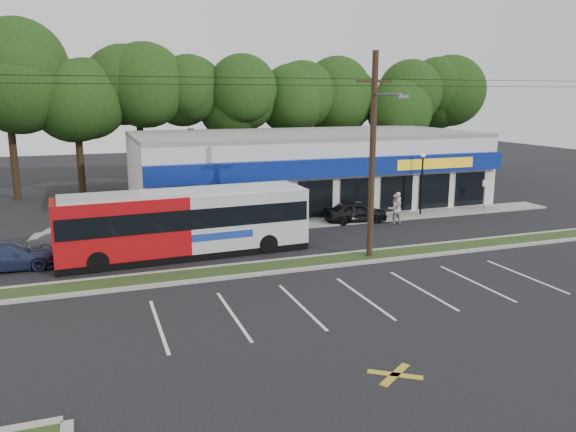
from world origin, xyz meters
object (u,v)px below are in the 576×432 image
Objects in this scene: sign_post at (485,189)px; pedestrian_b at (394,209)px; utility_pole at (370,150)px; car_dark at (356,212)px; metrobus at (186,221)px; car_silver at (74,240)px; lamp_post at (422,177)px; pedestrian_a at (397,205)px; car_blue at (8,256)px.

pedestrian_b is at bearing -170.40° from sign_post.
car_dark is (3.16, 7.57, -4.73)m from utility_pole.
metrobus is at bearing 156.84° from utility_pole.
car_dark is at bearing -78.48° from car_silver.
metrobus is at bearing 11.91° from pedestrian_b.
utility_pole reaches higher than lamp_post.
lamp_post is at bearing -151.39° from pedestrian_b.
sign_post is at bearing 7.93° from metrobus.
pedestrian_a is (-7.00, -0.07, -0.66)m from sign_post.
car_silver is at bearing -176.65° from sign_post.
car_silver is 19.94m from pedestrian_a.
lamp_post is 2.23× the size of pedestrian_b.
car_dark is (-5.00, -0.30, -1.99)m from lamp_post.
pedestrian_a is at bearing -79.25° from car_silver.
pedestrian_a is at bearing 50.84° from utility_pole.
utility_pole is 12.52× the size of car_dark.
lamp_post is at bearing -79.87° from car_blue.
utility_pole is at bearing -102.40° from car_blue.
lamp_post is at bearing 177.42° from sign_post.
utility_pole is 22.47× the size of sign_post.
sign_post is at bearing -169.86° from pedestrian_b.
metrobus is 13.88m from pedestrian_b.
lamp_post reaches higher than pedestrian_b.
car_blue is (-24.74, -3.82, -2.04)m from lamp_post.
lamp_post is at bearing 43.95° from utility_pole.
car_silver reaches higher than car_dark.
sign_post is at bearing 30.15° from utility_pole.
pedestrian_a is 1.58m from pedestrian_b.
car_silver is (-13.72, 6.07, -4.73)m from utility_pole.
car_blue is 2.29× the size of pedestrian_b.
sign_post reaches higher than pedestrian_a.
pedestrian_b reaches higher than car_dark.
sign_post is (5.00, -0.23, -1.12)m from lamp_post.
pedestrian_b is at bearing -82.75° from car_blue.
lamp_post is 0.34× the size of metrobus.
sign_post reaches higher than car_dark.
metrobus is 12.24m from car_dark.
lamp_post reaches higher than car_dark.
lamp_post is 22.05m from car_silver.
utility_pole is at bearing -107.44° from car_silver.
car_silver is 2.32× the size of pedestrian_a.
pedestrian_b is at bearing 8.58° from metrobus.
utility_pole reaches higher than car_dark.
lamp_post reaches higher than pedestrian_a.
utility_pole reaches higher than metrobus.
lamp_post is 2.38× the size of pedestrian_a.
pedestrian_a is at bearing -171.47° from lamp_post.
metrobus is (-16.52, -4.30, -0.90)m from lamp_post.
utility_pole reaches higher than sign_post.
utility_pole is at bearing -149.85° from sign_post.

